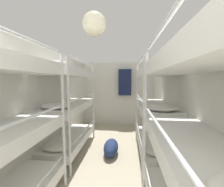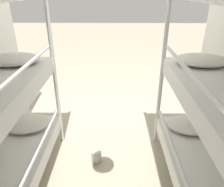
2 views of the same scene
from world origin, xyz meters
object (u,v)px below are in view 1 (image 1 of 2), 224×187
bunk_stack_right_far (155,108)px  hanging_coat (125,82)px  bunk_stack_left_far (69,106)px  duffel_bag (111,147)px  bunk_stack_right_near (202,155)px

bunk_stack_right_far → hanging_coat: bearing=107.0°
bunk_stack_left_far → hanging_coat: 2.49m
bunk_stack_left_far → bunk_stack_right_far: bearing=0.0°
duffel_bag → bunk_stack_right_near: bearing=-64.7°
bunk_stack_right_far → duffel_bag: (-0.90, -0.01, -0.87)m
duffel_bag → hanging_coat: size_ratio=0.72×
duffel_bag → hanging_coat: 2.57m
bunk_stack_left_far → duffel_bag: size_ratio=3.06×
bunk_stack_right_near → hanging_coat: size_ratio=2.20×
bunk_stack_left_far → hanging_coat: (1.15, 2.15, 0.49)m
hanging_coat → bunk_stack_right_far: bearing=-73.0°
bunk_stack_right_far → hanging_coat: 2.31m
bunk_stack_right_far → duffel_bag: size_ratio=3.06×
bunk_stack_right_near → bunk_stack_left_far: same height
bunk_stack_right_near → bunk_stack_left_far: bearing=133.2°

